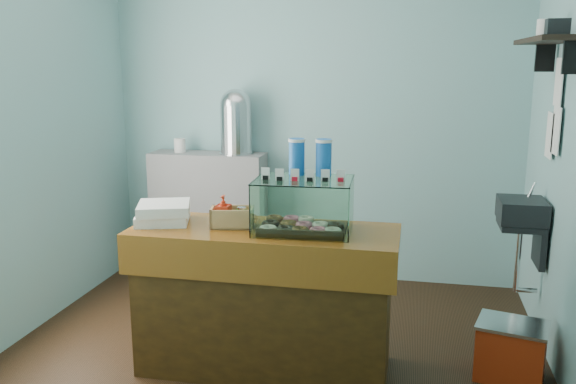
% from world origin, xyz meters
% --- Properties ---
extents(ground, '(3.50, 3.50, 0.00)m').
position_xyz_m(ground, '(0.00, 0.00, 0.00)').
color(ground, black).
rests_on(ground, ground).
extents(room_shell, '(3.54, 3.04, 2.82)m').
position_xyz_m(room_shell, '(0.03, 0.01, 1.71)').
color(room_shell, '#83BEBF').
rests_on(room_shell, ground).
extents(counter, '(1.60, 0.60, 0.90)m').
position_xyz_m(counter, '(0.00, -0.25, 0.46)').
color(counter, '#45290D').
rests_on(counter, ground).
extents(back_shelf, '(1.00, 0.32, 1.10)m').
position_xyz_m(back_shelf, '(-0.90, 1.32, 0.55)').
color(back_shelf, gray).
rests_on(back_shelf, ground).
extents(display_case, '(0.58, 0.44, 0.53)m').
position_xyz_m(display_case, '(0.23, -0.21, 1.07)').
color(display_case, '#361E10').
rests_on(display_case, counter).
extents(condiment_crate, '(0.27, 0.20, 0.20)m').
position_xyz_m(condiment_crate, '(-0.21, -0.25, 0.97)').
color(condiment_crate, tan).
rests_on(condiment_crate, counter).
extents(pastry_boxes, '(0.40, 0.40, 0.12)m').
position_xyz_m(pastry_boxes, '(-0.64, -0.24, 0.96)').
color(pastry_boxes, white).
rests_on(pastry_boxes, counter).
extents(coffee_urn, '(0.30, 0.30, 0.55)m').
position_xyz_m(coffee_urn, '(-0.64, 1.33, 1.39)').
color(coffee_urn, silver).
rests_on(coffee_urn, back_shelf).
extents(red_cooler, '(0.47, 0.40, 0.35)m').
position_xyz_m(red_cooler, '(1.48, -0.08, 0.18)').
color(red_cooler, '#B32B0E').
rests_on(red_cooler, ground).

